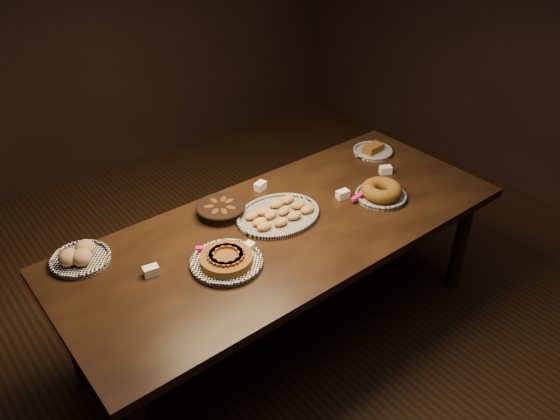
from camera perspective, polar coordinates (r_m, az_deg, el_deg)
ground at (r=3.33m, az=0.62°, el=-12.20°), size 5.00×5.00×0.00m
buffet_table at (r=2.88m, az=0.70°, el=-2.78°), size 2.40×1.00×0.75m
apple_tart_plate at (r=2.58m, az=-5.63°, el=-5.26°), size 0.35×0.35×0.07m
madeleine_platter at (r=2.88m, az=-0.17°, el=-0.47°), size 0.47×0.38×0.05m
bundt_cake_plate at (r=3.09m, az=10.53°, el=1.86°), size 0.32×0.30×0.09m
croissant_basket at (r=2.91m, az=-6.21°, el=0.15°), size 0.30×0.30×0.07m
bread_roll_plate at (r=2.74m, az=-20.21°, el=-4.60°), size 0.28×0.28×0.09m
loaf_plate at (r=3.56m, az=9.69°, el=6.14°), size 0.25×0.25×0.06m
tent_cards at (r=2.91m, az=0.49°, el=0.02°), size 1.62×0.49×0.04m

